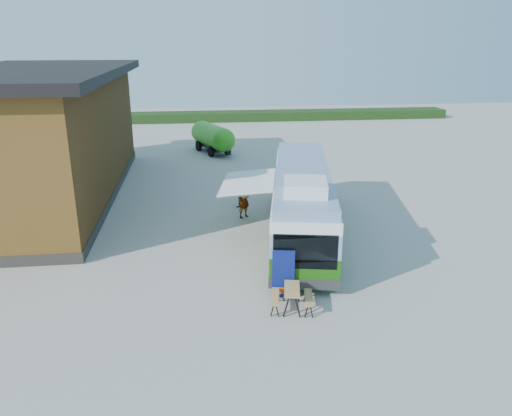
{
  "coord_description": "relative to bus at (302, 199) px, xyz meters",
  "views": [
    {
      "loc": [
        -1.48,
        -19.99,
        9.06
      ],
      "look_at": [
        1.18,
        2.31,
        1.4
      ],
      "focal_mm": 35.0,
      "sensor_mm": 36.0,
      "label": 1
    }
  ],
  "objects": [
    {
      "name": "ground",
      "position": [
        -3.34,
        -2.08,
        -1.83
      ],
      "size": [
        100.0,
        100.0,
        0.0
      ],
      "primitive_type": "plane",
      "color": "#BCB7AD",
      "rests_on": "ground"
    },
    {
      "name": "picnic_table",
      "position": [
        -1.74,
        -6.83,
        -1.22
      ],
      "size": [
        1.63,
        1.5,
        0.82
      ],
      "rotation": [
        0.0,
        0.0,
        -0.17
      ],
      "color": "tan",
      "rests_on": "ground"
    },
    {
      "name": "barn",
      "position": [
        -13.84,
        7.92,
        1.76
      ],
      "size": [
        9.6,
        21.2,
        7.5
      ],
      "color": "brown",
      "rests_on": "ground"
    },
    {
      "name": "bus",
      "position": [
        0.0,
        0.0,
        0.0
      ],
      "size": [
        4.88,
        12.74,
        3.83
      ],
      "rotation": [
        0.0,
        0.0,
        -0.18
      ],
      "color": "#226510",
      "rests_on": "ground"
    },
    {
      "name": "banner",
      "position": [
        -1.9,
        -6.01,
        -1.05
      ],
      "size": [
        0.82,
        0.28,
        1.91
      ],
      "rotation": [
        0.0,
        0.0,
        -0.18
      ],
      "color": "navy",
      "rests_on": "ground"
    },
    {
      "name": "awning",
      "position": [
        -2.28,
        0.22,
        0.96
      ],
      "size": [
        3.31,
        4.58,
        0.52
      ],
      "rotation": [
        0.0,
        0.0,
        -0.18
      ],
      "color": "white",
      "rests_on": "ground"
    },
    {
      "name": "hedge",
      "position": [
        4.66,
        35.92,
        -1.33
      ],
      "size": [
        40.0,
        3.0,
        1.0
      ],
      "primitive_type": "cube",
      "color": "#264419",
      "rests_on": "ground"
    },
    {
      "name": "person_b",
      "position": [
        -2.65,
        4.7,
        -1.04
      ],
      "size": [
        0.83,
        0.93,
        1.58
      ],
      "primitive_type": "imported",
      "rotation": [
        0.0,
        0.0,
        -1.92
      ],
      "color": "#999999",
      "rests_on": "ground"
    },
    {
      "name": "slurry_tanker",
      "position": [
        -3.55,
        18.93,
        -0.47
      ],
      "size": [
        3.48,
        6.01,
        2.36
      ],
      "rotation": [
        0.0,
        0.0,
        0.39
      ],
      "color": "green",
      "rests_on": "ground"
    },
    {
      "name": "person_a",
      "position": [
        -2.48,
        2.86,
        -0.83
      ],
      "size": [
        0.87,
        0.82,
        2.0
      ],
      "primitive_type": "imported",
      "rotation": [
        0.0,
        0.0,
        0.65
      ],
      "color": "#999999",
      "rests_on": "ground"
    }
  ]
}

